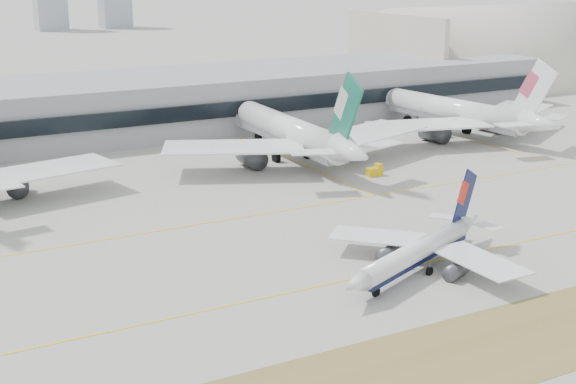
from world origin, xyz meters
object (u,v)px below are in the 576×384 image
widebody_china_air (461,113)px  hangar (487,84)px  terminal (107,107)px  taxiing_airliner (420,251)px  widebody_cathay (294,134)px

widebody_china_air → hangar: (71.46, 68.29, -6.11)m
terminal → hangar: bearing=7.4°
taxiing_airliner → hangar: 200.68m
taxiing_airliner → widebody_china_air: size_ratio=0.58×
widebody_cathay → hangar: 143.90m
widebody_cathay → hangar: size_ratio=0.75×
hangar → terminal: bearing=-172.6°
widebody_china_air → hangar: 99.03m
taxiing_airliner → hangar: bearing=-157.9°
widebody_china_air → widebody_cathay: bearing=86.2°
taxiing_airliner → hangar: size_ratio=0.42×
widebody_china_air → terminal: widebody_china_air is taller
widebody_china_air → hangar: hangar is taller
hangar → taxiing_airliner: bearing=-134.9°
terminal → hangar: hangar is taller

